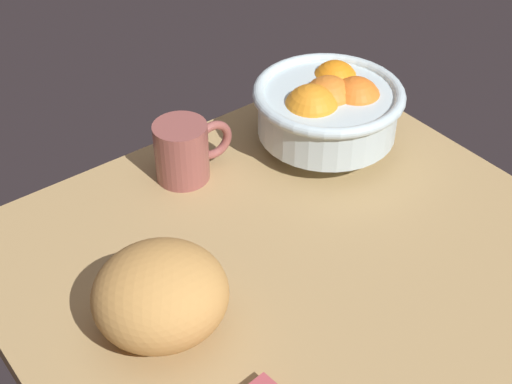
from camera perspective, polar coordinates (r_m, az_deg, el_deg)
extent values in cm
cube|color=tan|center=(86.09, 4.47, -6.95)|extent=(66.57, 66.24, 3.00)
cylinder|color=silver|center=(103.67, 5.45, 4.20)|extent=(10.81, 10.81, 2.52)
cylinder|color=silver|center=(101.27, 5.59, 6.20)|extent=(19.14, 19.14, 6.12)
torus|color=silver|center=(99.65, 5.70, 7.68)|extent=(20.74, 20.74, 1.60)
sphere|color=orange|center=(105.01, 6.15, 8.41)|extent=(6.68, 6.68, 6.68)
sphere|color=orange|center=(100.90, 7.74, 6.94)|extent=(7.18, 7.18, 7.18)
sphere|color=orange|center=(98.05, 4.32, 6.22)|extent=(7.67, 7.67, 7.67)
sphere|color=orange|center=(100.41, 5.65, 6.97)|extent=(7.43, 7.43, 7.43)
ellipsoid|color=tan|center=(76.25, -7.47, -7.95)|extent=(17.71, 18.01, 9.84)
cylinder|color=#924E48|center=(96.28, -5.83, 3.15)|extent=(7.16, 7.16, 8.17)
torus|color=#924E48|center=(98.09, -3.39, 4.07)|extent=(1.60, 5.85, 5.77)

